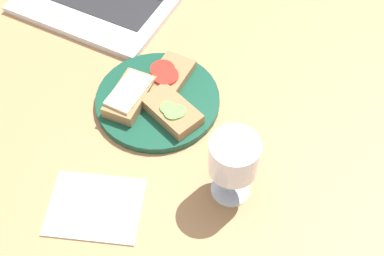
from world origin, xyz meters
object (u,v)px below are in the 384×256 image
(sandwich_with_cucumber, at_px, (172,111))
(sandwich_with_cheese, at_px, (131,95))
(plate, at_px, (158,100))
(sandwich_with_tomato, at_px, (168,76))
(napkin, at_px, (95,207))
(wine_glass, at_px, (234,159))

(sandwich_with_cucumber, height_order, sandwich_with_cheese, sandwich_with_cheese)
(plate, height_order, sandwich_with_cucumber, sandwich_with_cucumber)
(sandwich_with_tomato, height_order, sandwich_with_cheese, sandwich_with_cheese)
(plate, distance_m, sandwich_with_cucumber, 0.06)
(plate, xyz_separation_m, sandwich_with_cucumber, (0.05, -0.02, 0.02))
(sandwich_with_cheese, height_order, napkin, sandwich_with_cheese)
(plate, xyz_separation_m, sandwich_with_tomato, (-0.00, 0.05, 0.02))
(plate, xyz_separation_m, napkin, (0.02, -0.25, -0.01))
(plate, relative_size, wine_glass, 1.73)
(sandwich_with_cucumber, xyz_separation_m, wine_glass, (0.16, -0.09, 0.07))
(sandwich_with_tomato, distance_m, wine_glass, 0.28)
(sandwich_with_cucumber, bearing_deg, plate, 151.66)
(plate, distance_m, napkin, 0.25)
(plate, distance_m, sandwich_with_tomato, 0.05)
(plate, bearing_deg, sandwich_with_tomato, 93.38)
(sandwich_with_cheese, distance_m, wine_glass, 0.27)
(sandwich_with_cucumber, relative_size, sandwich_with_tomato, 1.16)
(plate, relative_size, sandwich_with_tomato, 2.18)
(plate, bearing_deg, wine_glass, -28.41)
(sandwich_with_tomato, relative_size, wine_glass, 0.79)
(sandwich_with_cheese, bearing_deg, plate, 31.87)
(sandwich_with_cheese, bearing_deg, wine_glass, -18.84)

